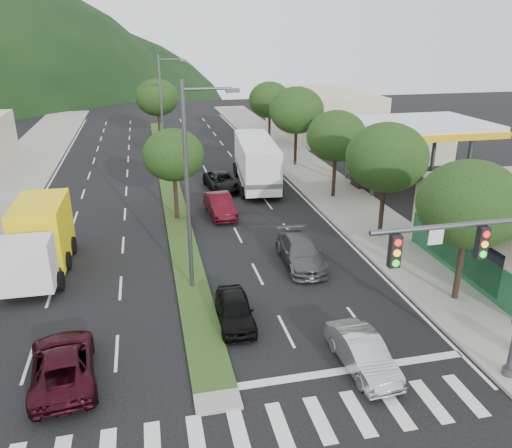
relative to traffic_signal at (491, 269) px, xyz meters
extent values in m
plane|color=black|center=(-9.03, 1.54, -4.65)|extent=(160.00, 160.00, 0.00)
cube|color=gray|center=(3.47, 26.54, -4.57)|extent=(5.00, 90.00, 0.15)
cube|color=#243E16|center=(-9.03, 29.54, -4.59)|extent=(1.60, 56.00, 0.12)
cube|color=silver|center=(-9.03, -0.46, -4.64)|extent=(19.00, 2.20, 0.01)
cylinder|color=#47494C|center=(-1.43, 0.04, 1.65)|extent=(6.00, 0.18, 0.18)
cube|color=black|center=(-0.63, -0.11, 1.05)|extent=(0.35, 0.25, 1.05)
cube|color=black|center=(-3.63, -0.11, 1.05)|extent=(0.35, 0.25, 1.05)
cube|color=silver|center=(9.97, 23.54, 0.35)|extent=(12.00, 8.00, 0.50)
cube|color=#DFAE0B|center=(9.97, 23.54, 0.00)|extent=(12.20, 8.20, 0.50)
cylinder|color=#47494C|center=(5.97, 21.04, -2.35)|extent=(0.36, 0.36, 4.60)
cylinder|color=#47494C|center=(13.97, 21.04, -2.35)|extent=(0.36, 0.36, 4.60)
cylinder|color=#47494C|center=(5.97, 26.04, -2.35)|extent=(0.36, 0.36, 4.60)
cylinder|color=#47494C|center=(13.97, 26.04, -2.35)|extent=(0.36, 0.36, 4.60)
cube|color=black|center=(5.97, 23.54, -4.10)|extent=(0.80, 1.60, 1.10)
cube|color=black|center=(13.97, 23.54, -4.10)|extent=(0.80, 1.60, 1.10)
cube|color=beige|center=(10.47, 45.54, -2.05)|extent=(10.00, 16.00, 5.20)
cylinder|color=black|center=(2.97, 5.54, -2.68)|extent=(0.28, 0.28, 3.64)
ellipsoid|color=black|center=(2.97, 5.54, 0.18)|extent=(4.60, 4.60, 3.91)
cylinder|color=black|center=(2.97, 13.54, -2.59)|extent=(0.28, 0.28, 3.81)
ellipsoid|color=black|center=(2.97, 13.54, 0.40)|extent=(4.80, 4.80, 4.08)
cylinder|color=black|center=(2.97, 21.54, -2.70)|extent=(0.28, 0.28, 3.58)
ellipsoid|color=black|center=(2.97, 21.54, 0.11)|extent=(4.40, 4.40, 3.74)
cylinder|color=black|center=(2.97, 31.54, -2.54)|extent=(0.28, 0.28, 3.92)
ellipsoid|color=black|center=(2.97, 31.54, 0.54)|extent=(5.00, 5.00, 4.25)
cylinder|color=black|center=(2.97, 41.54, -2.65)|extent=(0.28, 0.28, 3.70)
ellipsoid|color=black|center=(2.97, 41.54, 0.26)|extent=(4.60, 4.60, 3.91)
cylinder|color=black|center=(-9.03, 19.54, -2.85)|extent=(0.28, 0.28, 3.36)
ellipsoid|color=black|center=(-9.03, 19.54, -0.21)|extent=(4.00, 4.00, 3.40)
cylinder|color=black|center=(-9.03, 45.54, -2.62)|extent=(0.28, 0.28, 3.81)
ellipsoid|color=black|center=(-9.03, 45.54, 0.37)|extent=(4.80, 4.80, 4.08)
cylinder|color=#47494C|center=(-9.03, 9.54, 0.35)|extent=(0.20, 0.20, 10.00)
cylinder|color=#47494C|center=(-7.93, 9.54, 4.95)|extent=(2.20, 0.12, 0.12)
cube|color=#47494C|center=(-6.83, 9.54, 4.85)|extent=(0.60, 0.25, 0.18)
cylinder|color=#47494C|center=(-9.03, 34.54, 0.35)|extent=(0.20, 0.20, 10.00)
cylinder|color=#47494C|center=(-7.93, 34.54, 4.95)|extent=(2.20, 0.12, 0.12)
cube|color=#47494C|center=(-6.83, 34.54, 4.85)|extent=(0.60, 0.25, 0.18)
imported|color=#A9ABB1|center=(-3.42, 1.78, -3.99)|extent=(1.63, 4.08, 1.32)
imported|color=black|center=(-14.31, 3.54, -3.98)|extent=(2.75, 5.02, 1.33)
imported|color=black|center=(-7.53, 5.91, -4.01)|extent=(1.64, 3.80, 1.28)
imported|color=#49494E|center=(-2.97, 10.91, -3.92)|extent=(2.28, 5.08, 1.44)
imported|color=#470B14|center=(-6.07, 19.58, -3.90)|extent=(1.85, 4.59, 1.48)
imported|color=black|center=(-5.04, 25.56, -3.98)|extent=(2.59, 4.97, 1.34)
imported|color=#46474A|center=(-7.09, 33.05, -4.03)|extent=(1.67, 3.68, 1.22)
cube|color=silver|center=(-16.62, 10.28, -2.91)|extent=(2.40, 1.78, 2.49)
cube|color=yellow|center=(-16.54, 14.28, -2.80)|extent=(2.58, 4.60, 3.36)
cube|color=black|center=(-16.56, 13.42, -4.16)|extent=(2.29, 6.32, 0.32)
cylinder|color=black|center=(-15.36, 10.71, -4.16)|extent=(0.34, 0.98, 0.97)
cylinder|color=black|center=(-17.86, 10.75, -4.16)|extent=(0.34, 0.98, 0.97)
cylinder|color=black|center=(-15.32, 13.07, -4.16)|extent=(0.34, 0.98, 0.97)
cylinder|color=black|center=(-17.81, 13.12, -4.16)|extent=(0.34, 0.98, 0.97)
cylinder|color=black|center=(-15.28, 15.21, -4.16)|extent=(0.34, 0.98, 0.97)
cylinder|color=black|center=(-17.77, 15.26, -4.16)|extent=(0.34, 0.98, 0.97)
cube|color=white|center=(-2.02, 26.13, -2.53)|extent=(3.68, 10.00, 3.26)
cube|color=slate|center=(-2.02, 26.13, -3.34)|extent=(3.74, 10.01, 0.38)
cylinder|color=black|center=(-2.99, 30.16, -4.16)|extent=(0.48, 1.01, 0.98)
cylinder|color=black|center=(-0.28, 29.89, -4.16)|extent=(0.48, 1.01, 0.98)
cylinder|color=black|center=(-3.10, 28.99, -4.16)|extent=(0.48, 1.01, 0.98)
cylinder|color=black|center=(-0.40, 28.72, -4.16)|extent=(0.48, 1.01, 0.98)
cylinder|color=black|center=(-3.73, 22.76, -4.16)|extent=(0.48, 1.01, 0.98)
cylinder|color=black|center=(-1.02, 22.49, -4.16)|extent=(0.48, 1.01, 0.98)
camera|label=1|loc=(-10.77, -12.64, 7.29)|focal=35.00mm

